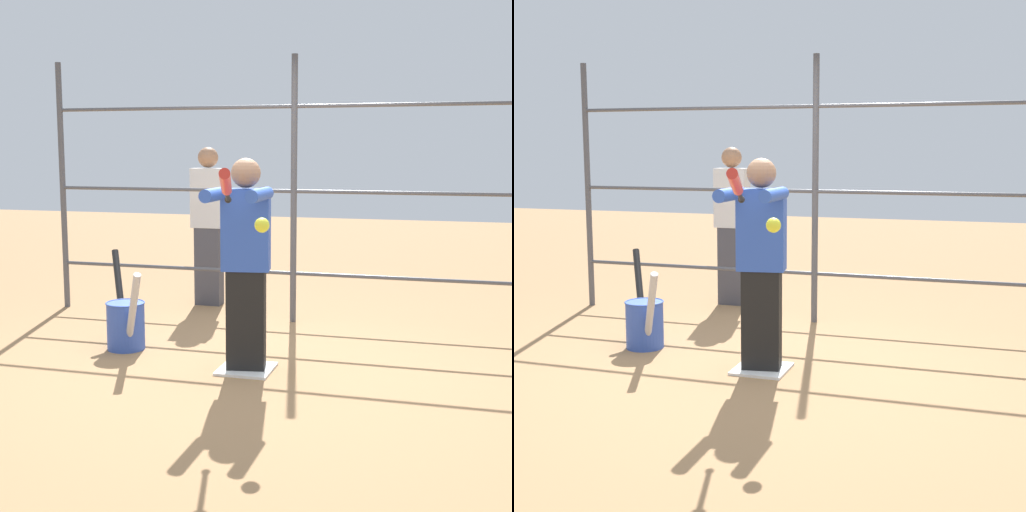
# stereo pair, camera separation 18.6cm
# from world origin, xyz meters

# --- Properties ---
(ground_plane) EXTENTS (24.00, 24.00, 0.00)m
(ground_plane) POSITION_xyz_m (0.00, 0.00, 0.00)
(ground_plane) COLOR #9E754C
(home_plate) EXTENTS (0.40, 0.40, 0.02)m
(home_plate) POSITION_xyz_m (0.00, 0.00, 0.01)
(home_plate) COLOR white
(home_plate) RESTS_ON ground
(fence_backstop) EXTENTS (4.97, 0.06, 2.53)m
(fence_backstop) POSITION_xyz_m (0.00, -1.60, 1.26)
(fence_backstop) COLOR #4C4C51
(fence_backstop) RESTS_ON ground
(batter) EXTENTS (0.41, 0.58, 1.59)m
(batter) POSITION_xyz_m (0.00, 0.02, 0.86)
(batter) COLOR black
(batter) RESTS_ON ground
(baseball_bat_swinging) EXTENTS (0.30, 0.84, 0.26)m
(baseball_bat_swinging) POSITION_xyz_m (-0.15, 0.92, 1.45)
(baseball_bat_swinging) COLOR black
(softball_in_flight) EXTENTS (0.10, 0.10, 0.10)m
(softball_in_flight) POSITION_xyz_m (-0.30, 0.66, 1.18)
(softball_in_flight) COLOR yellow
(bat_bucket) EXTENTS (0.66, 0.86, 0.78)m
(bat_bucket) POSITION_xyz_m (1.14, -0.29, 0.23)
(bat_bucket) COLOR #3351B2
(bat_bucket) RESTS_ON ground
(bystander_behind_fence) EXTENTS (0.35, 0.22, 1.68)m
(bystander_behind_fence) POSITION_xyz_m (1.04, -2.12, 0.87)
(bystander_behind_fence) COLOR #3F3F47
(bystander_behind_fence) RESTS_ON ground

